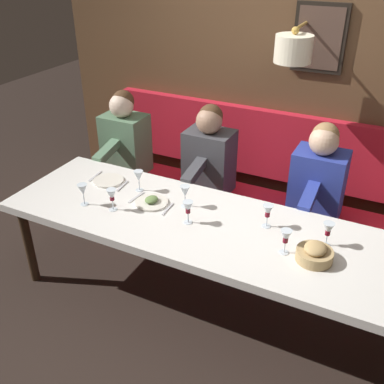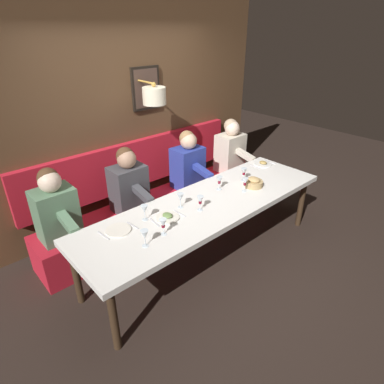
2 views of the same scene
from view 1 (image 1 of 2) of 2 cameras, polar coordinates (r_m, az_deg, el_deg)
ground_plane at (r=3.46m, az=2.53°, el=-14.46°), size 12.00×12.00×0.00m
dining_table at (r=3.02m, az=2.82°, el=-5.14°), size 0.90×3.02×0.74m
banquette_bench at (r=3.97m, az=7.92°, el=-3.95°), size 0.52×3.22×0.45m
back_wall_panel at (r=4.01m, az=11.94°, el=13.97°), size 0.59×4.42×2.90m
diner_near at (r=3.57m, az=15.95°, el=2.03°), size 0.60×0.40×0.79m
diner_middle at (r=3.81m, az=2.20°, el=5.02°), size 0.60×0.40×0.79m
diner_far at (r=4.21m, az=-8.65°, el=7.16°), size 0.60×0.40×0.79m
place_setting_1 at (r=3.57m, az=-10.67°, el=1.45°), size 0.24×0.32×0.01m
place_setting_2 at (r=3.23m, az=-5.21°, el=-1.24°), size 0.24×0.32×0.05m
wine_glass_0 at (r=3.14m, az=-10.25°, el=-0.44°), size 0.07×0.07×0.16m
wine_glass_1 at (r=2.86m, az=17.08°, el=-4.67°), size 0.07×0.07×0.16m
wine_glass_2 at (r=2.95m, az=-0.52°, el=-2.06°), size 0.07×0.07×0.16m
wine_glass_3 at (r=2.95m, az=9.70°, el=-2.50°), size 0.07×0.07×0.16m
wine_glass_4 at (r=3.24m, az=-13.85°, el=0.22°), size 0.07×0.07×0.16m
wine_glass_5 at (r=3.13m, az=-0.90°, el=0.00°), size 0.07×0.07×0.16m
wine_glass_6 at (r=2.73m, az=11.94°, el=-5.69°), size 0.07×0.07×0.16m
wine_glass_7 at (r=3.36m, az=-6.86°, el=1.96°), size 0.07×0.07×0.16m
bread_bowl at (r=2.75m, az=15.46°, el=-7.61°), size 0.22×0.22×0.12m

